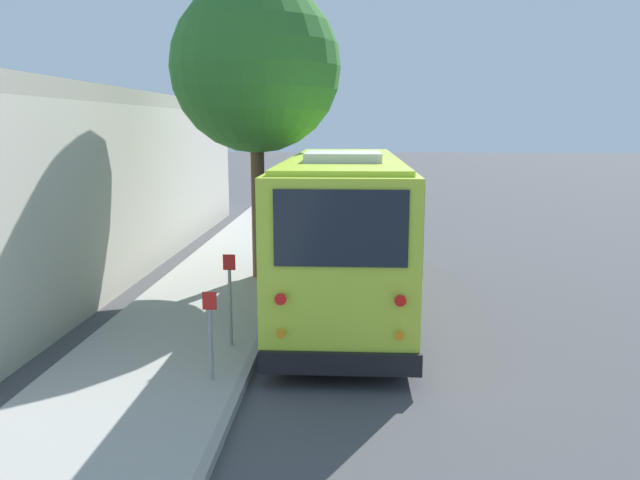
# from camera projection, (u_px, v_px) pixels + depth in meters

# --- Properties ---
(ground_plane) EXTENTS (160.00, 160.00, 0.00)m
(ground_plane) POSITION_uv_depth(u_px,v_px,m) (345.00, 311.00, 13.88)
(ground_plane) COLOR #474749
(sidewalk_slab) EXTENTS (80.00, 3.17, 0.15)m
(sidewalk_slab) POSITION_uv_depth(u_px,v_px,m) (202.00, 306.00, 14.03)
(sidewalk_slab) COLOR #A3A099
(sidewalk_slab) RESTS_ON ground
(curb_strip) EXTENTS (80.00, 0.14, 0.15)m
(curb_strip) POSITION_uv_depth(u_px,v_px,m) (275.00, 307.00, 13.95)
(curb_strip) COLOR gray
(curb_strip) RESTS_ON ground
(shuttle_bus) EXTENTS (9.20, 2.79, 3.57)m
(shuttle_bus) POSITION_uv_depth(u_px,v_px,m) (344.00, 224.00, 13.78)
(shuttle_bus) COLOR #BCDB38
(shuttle_bus) RESTS_ON ground
(parked_sedan_silver) EXTENTS (4.29, 1.85, 1.31)m
(parked_sedan_silver) POSITION_uv_depth(u_px,v_px,m) (338.00, 217.00, 23.87)
(parked_sedan_silver) COLOR #A8AAAF
(parked_sedan_silver) RESTS_ON ground
(parked_sedan_maroon) EXTENTS (4.74, 1.97, 1.29)m
(parked_sedan_maroon) POSITION_uv_depth(u_px,v_px,m) (338.00, 199.00, 29.59)
(parked_sedan_maroon) COLOR maroon
(parked_sedan_maroon) RESTS_ON ground
(street_tree) EXTENTS (4.23, 4.23, 8.08)m
(street_tree) POSITION_uv_depth(u_px,v_px,m) (256.00, 56.00, 15.53)
(street_tree) COLOR brown
(street_tree) RESTS_ON sidewalk_slab
(sign_post_near) EXTENTS (0.06, 0.22, 1.42)m
(sign_post_near) POSITION_uv_depth(u_px,v_px,m) (211.00, 335.00, 9.64)
(sign_post_near) COLOR gray
(sign_post_near) RESTS_ON sidewalk_slab
(sign_post_far) EXTENTS (0.06, 0.22, 1.68)m
(sign_post_far) POSITION_uv_depth(u_px,v_px,m) (230.00, 299.00, 11.16)
(sign_post_far) COLOR gray
(sign_post_far) RESTS_ON sidewalk_slab
(fire_hydrant) EXTENTS (0.22, 0.22, 0.81)m
(fire_hydrant) POSITION_uv_depth(u_px,v_px,m) (282.00, 234.00, 20.46)
(fire_hydrant) COLOR #99999E
(fire_hydrant) RESTS_ON sidewalk_slab
(building_backdrop) EXTENTS (20.47, 7.91, 4.98)m
(building_backdrop) POSITION_uv_depth(u_px,v_px,m) (26.00, 186.00, 18.28)
(building_backdrop) COLOR beige
(building_backdrop) RESTS_ON ground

